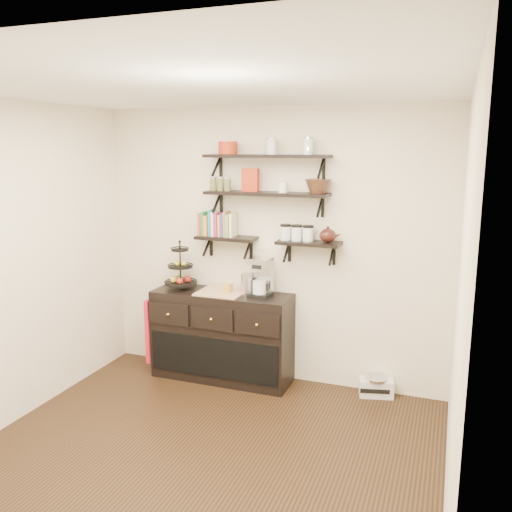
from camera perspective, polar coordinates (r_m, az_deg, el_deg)
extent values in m
plane|color=black|center=(4.32, -6.58, -21.11)|extent=(3.50, 3.50, 0.00)
cube|color=white|center=(3.67, -7.58, 17.31)|extent=(3.50, 3.50, 0.02)
cube|color=#EFE8CA|center=(5.35, 1.55, 0.97)|extent=(3.50, 0.02, 2.70)
cube|color=#EFE8CA|center=(3.38, 20.57, -5.97)|extent=(0.02, 3.50, 2.70)
cube|color=black|center=(5.14, 1.11, 10.47)|extent=(1.20, 0.27, 0.03)
cube|color=black|center=(5.44, -3.72, 9.29)|extent=(0.02, 0.03, 0.20)
cube|color=black|center=(5.11, 7.14, 9.09)|extent=(0.02, 0.03, 0.20)
cube|color=black|center=(5.15, 1.09, 6.58)|extent=(1.20, 0.27, 0.03)
cube|color=black|center=(5.47, -3.67, 5.62)|extent=(0.02, 0.03, 0.20)
cube|color=black|center=(5.13, 7.04, 5.19)|extent=(0.02, 0.03, 0.20)
cube|color=black|center=(5.37, -3.13, 1.92)|extent=(0.60, 0.25, 0.03)
cube|color=black|center=(5.58, -4.74, 1.05)|extent=(0.02, 0.03, 0.20)
cube|color=black|center=(5.41, -0.51, 0.77)|extent=(0.03, 0.03, 0.20)
cube|color=black|center=(5.10, 5.57, 1.38)|extent=(0.60, 0.25, 0.03)
cube|color=black|center=(5.28, 3.55, 0.49)|extent=(0.03, 0.03, 0.20)
cube|color=black|center=(5.18, 8.22, 0.17)|extent=(0.02, 0.03, 0.20)
cube|color=#AA4629|center=(5.46, -5.61, 3.26)|extent=(0.02, 0.15, 0.20)
cube|color=#26793D|center=(5.45, -5.30, 3.46)|extent=(0.03, 0.15, 0.24)
cube|color=orange|center=(5.43, -4.93, 3.28)|extent=(0.04, 0.15, 0.21)
cube|color=teal|center=(5.41, -4.59, 3.48)|extent=(0.03, 0.15, 0.25)
cube|color=beige|center=(5.40, -4.26, 3.30)|extent=(0.03, 0.15, 0.22)
cube|color=#A42261|center=(5.38, -3.87, 3.49)|extent=(0.04, 0.15, 0.26)
cube|color=gold|center=(5.37, -3.50, 3.32)|extent=(0.03, 0.15, 0.23)
cube|color=#2D3F8E|center=(5.36, -3.15, 3.14)|extent=(0.03, 0.15, 0.20)
cube|color=#C85C41|center=(5.34, -2.75, 3.33)|extent=(0.04, 0.15, 0.24)
cube|color=#59AC52|center=(5.33, -2.36, 3.15)|extent=(0.03, 0.15, 0.21)
cube|color=beige|center=(5.31, -1.99, 3.35)|extent=(0.03, 0.15, 0.25)
cylinder|color=silver|center=(5.15, 3.13, 2.42)|extent=(0.10, 0.10, 0.13)
cylinder|color=silver|center=(5.12, 4.31, 2.35)|extent=(0.10, 0.10, 0.13)
cylinder|color=silver|center=(5.09, 5.50, 2.28)|extent=(0.10, 0.10, 0.13)
cube|color=black|center=(5.52, -3.58, -8.38)|extent=(1.40, 0.45, 0.90)
cube|color=tan|center=(5.39, -3.64, -3.79)|extent=(0.45, 0.41, 0.02)
sphere|color=gold|center=(5.43, -9.25, -6.09)|extent=(0.04, 0.04, 0.04)
sphere|color=gold|center=(5.22, -4.75, -6.68)|extent=(0.04, 0.04, 0.04)
sphere|color=gold|center=(5.05, 0.09, -7.27)|extent=(0.04, 0.04, 0.04)
cylinder|color=black|center=(5.53, -7.97, -1.03)|extent=(0.02, 0.02, 0.48)
cylinder|color=black|center=(5.57, -7.92, -2.85)|extent=(0.32, 0.32, 0.01)
cylinder|color=black|center=(5.53, -7.97, -1.13)|extent=(0.25, 0.25, 0.02)
cylinder|color=black|center=(5.50, -8.01, 0.63)|extent=(0.17, 0.17, 0.02)
sphere|color=#B21914|center=(5.57, -7.22, -2.44)|extent=(0.07, 0.07, 0.07)
sphere|color=gold|center=(5.54, -8.32, -0.76)|extent=(0.06, 0.06, 0.06)
cube|color=#BC7E2B|center=(5.35, -3.02, -3.36)|extent=(0.08, 0.08, 0.08)
cube|color=black|center=(5.24, 0.43, -4.09)|extent=(0.23, 0.21, 0.04)
cube|color=silver|center=(5.26, 0.68, -2.22)|extent=(0.21, 0.10, 0.32)
cube|color=silver|center=(5.16, 0.43, -0.55)|extent=(0.23, 0.21, 0.07)
cylinder|color=silver|center=(5.20, 0.36, -3.29)|extent=(0.15, 0.15, 0.12)
cylinder|color=silver|center=(5.24, -0.99, -3.05)|extent=(0.11, 0.11, 0.22)
cube|color=#AF122E|center=(5.76, -10.72, -7.52)|extent=(0.04, 0.28, 0.66)
cube|color=silver|center=(5.39, 12.54, -13.38)|extent=(0.34, 0.23, 0.17)
cylinder|color=silver|center=(5.35, 12.58, -12.47)|extent=(0.25, 0.25, 0.02)
cube|color=black|center=(5.31, 12.41, -13.75)|extent=(0.27, 0.07, 0.04)
cube|color=#A42A12|center=(5.20, -0.60, 8.00)|extent=(0.16, 0.06, 0.22)
cylinder|color=white|center=(5.10, 2.87, 7.23)|extent=(0.09, 0.09, 0.10)
cylinder|color=#A42A12|center=(5.28, -2.98, 11.30)|extent=(0.18, 0.18, 0.12)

